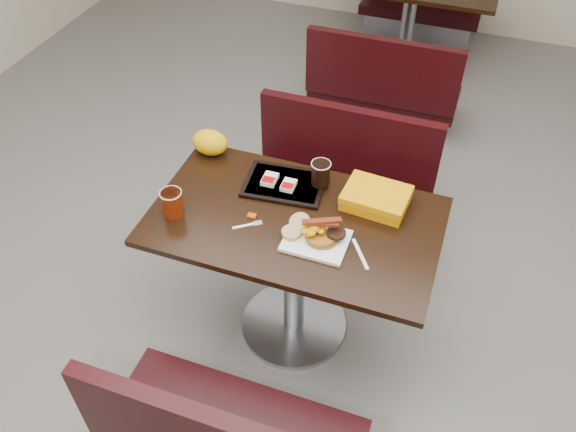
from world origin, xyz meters
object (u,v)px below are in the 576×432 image
(bench_near_s, at_px, (234,413))
(platter, at_px, (316,241))
(knife, at_px, (360,254))
(clamshell, at_px, (376,198))
(table_near, at_px, (294,277))
(bench_near_n, at_px, (337,185))
(table_far, at_px, (407,28))
(bench_far_s, at_px, (386,76))
(hashbrown_sleeve_right, at_px, (289,185))
(coffee_cup_far, at_px, (321,174))
(tray, at_px, (285,184))
(coffee_cup_near, at_px, (172,203))
(fork, at_px, (243,226))
(pancake_stack, at_px, (322,236))
(hashbrown_sleeve_left, at_px, (270,179))
(paper_bag, at_px, (210,142))

(bench_near_s, bearing_deg, platter, 78.45)
(knife, bearing_deg, clamshell, 148.26)
(platter, bearing_deg, table_near, 141.59)
(bench_near_n, height_order, table_far, table_far)
(bench_near_n, xyz_separation_m, bench_far_s, (0.00, 1.20, 0.00))
(table_far, xyz_separation_m, bench_far_s, (0.00, -0.70, -0.02))
(hashbrown_sleeve_right, distance_m, coffee_cup_far, 0.15)
(table_near, height_order, tray, tray)
(table_far, bearing_deg, bench_near_s, -90.00)
(coffee_cup_near, bearing_deg, platter, 4.09)
(fork, bearing_deg, pancake_stack, -30.94)
(table_near, distance_m, fork, 0.43)
(bench_far_s, xyz_separation_m, hashbrown_sleeve_left, (-0.18, -1.73, 0.42))
(table_far, height_order, coffee_cup_far, coffee_cup_far)
(platter, bearing_deg, coffee_cup_near, -175.78)
(table_near, bearing_deg, clamshell, 33.84)
(table_near, bearing_deg, coffee_cup_near, -163.74)
(table_near, bearing_deg, bench_far_s, 90.00)
(bench_near_n, height_order, paper_bag, paper_bag)
(table_near, relative_size, fork, 9.72)
(table_near, relative_size, bench_near_s, 1.20)
(pancake_stack, bearing_deg, table_near, 149.98)
(bench_near_n, distance_m, fork, 0.92)
(fork, bearing_deg, coffee_cup_far, 20.97)
(tray, height_order, hashbrown_sleeve_left, hashbrown_sleeve_left)
(bench_far_s, distance_m, fork, 2.06)
(coffee_cup_near, bearing_deg, tray, 40.89)
(knife, relative_size, hashbrown_sleeve_right, 2.16)
(paper_bag, bearing_deg, table_near, -29.18)
(platter, bearing_deg, knife, -1.29)
(tray, xyz_separation_m, clamshell, (0.40, 0.01, 0.03))
(fork, bearing_deg, bench_near_s, -108.78)
(table_far, bearing_deg, fork, -93.90)
(table_far, relative_size, coffee_cup_far, 10.86)
(bench_far_s, distance_m, coffee_cup_far, 1.73)
(table_far, height_order, pancake_stack, pancake_stack)
(table_near, height_order, bench_far_s, table_near)
(hashbrown_sleeve_left, bearing_deg, platter, -43.44)
(coffee_cup_near, relative_size, hashbrown_sleeve_left, 1.45)
(bench_near_s, distance_m, hashbrown_sleeve_right, 0.96)
(coffee_cup_far, bearing_deg, bench_near_s, -92.26)
(bench_near_n, bearing_deg, fork, -102.80)
(fork, bearing_deg, paper_bag, 93.20)
(fork, xyz_separation_m, coffee_cup_far, (0.22, 0.34, 0.07))
(bench_near_s, relative_size, knife, 6.05)
(table_near, bearing_deg, knife, -18.58)
(fork, bearing_deg, clamshell, -3.31)
(hashbrown_sleeve_right, bearing_deg, clamshell, 4.67)
(fork, bearing_deg, bench_near_n, 40.92)
(tray, distance_m, hashbrown_sleeve_right, 0.04)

